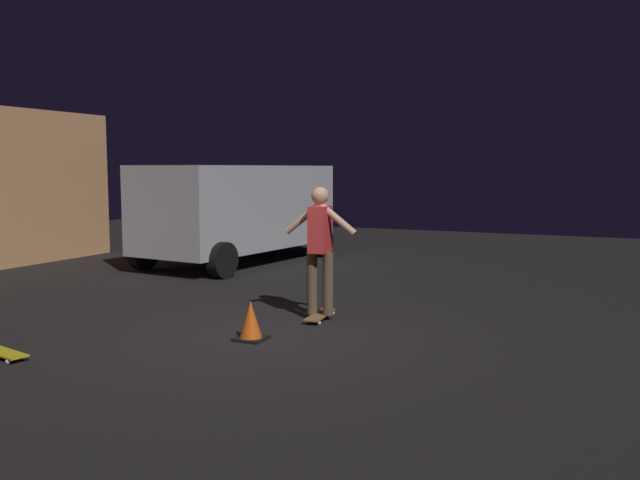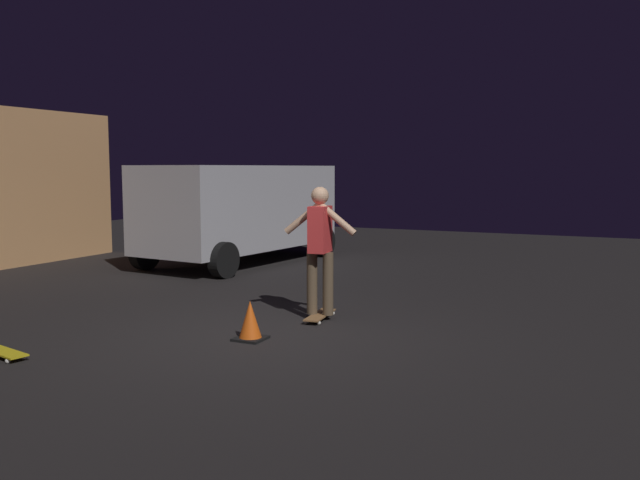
% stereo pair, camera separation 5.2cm
% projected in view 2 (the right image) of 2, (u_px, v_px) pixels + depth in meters
% --- Properties ---
extents(ground_plane, '(28.00, 28.00, 0.00)m').
position_uv_depth(ground_plane, '(260.00, 336.00, 7.95)').
color(ground_plane, black).
extents(parked_van, '(4.78, 2.64, 2.03)m').
position_uv_depth(parked_van, '(240.00, 207.00, 13.99)').
color(parked_van, '#B2B2B7').
rests_on(parked_van, ground_plane).
extents(skateboard_ridden, '(0.80, 0.29, 0.07)m').
position_uv_depth(skateboard_ridden, '(320.00, 315.00, 8.80)').
color(skateboard_ridden, olive).
rests_on(skateboard_ridden, ground_plane).
extents(skateboard_spare, '(0.37, 0.80, 0.07)m').
position_uv_depth(skateboard_spare, '(1.00, 351.00, 7.07)').
color(skateboard_spare, gold).
rests_on(skateboard_spare, ground_plane).
extents(skater, '(0.40, 0.99, 1.67)m').
position_uv_depth(skater, '(320.00, 241.00, 8.70)').
color(skater, brown).
rests_on(skater, skateboard_ridden).
extents(traffic_cone, '(0.34, 0.34, 0.46)m').
position_uv_depth(traffic_cone, '(251.00, 322.00, 7.74)').
color(traffic_cone, black).
rests_on(traffic_cone, ground_plane).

